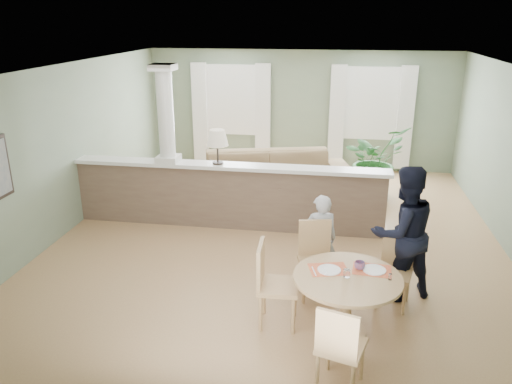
% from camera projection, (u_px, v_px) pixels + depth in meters
% --- Properties ---
extents(ground, '(8.00, 8.00, 0.00)m').
position_uv_depth(ground, '(279.00, 234.00, 8.24)').
color(ground, tan).
rests_on(ground, ground).
extents(room_shell, '(7.02, 8.02, 2.71)m').
position_uv_depth(room_shell, '(283.00, 119.00, 8.22)').
color(room_shell, gray).
rests_on(room_shell, ground).
extents(pony_wall, '(5.32, 0.38, 2.70)m').
position_uv_depth(pony_wall, '(222.00, 187.00, 8.33)').
color(pony_wall, brown).
rests_on(pony_wall, ground).
extents(sofa, '(3.37, 2.01, 0.92)m').
position_uv_depth(sofa, '(270.00, 178.00, 9.61)').
color(sofa, olive).
rests_on(sofa, ground).
extents(houseplant, '(1.61, 1.62, 1.36)m').
position_uv_depth(houseplant, '(374.00, 160.00, 10.00)').
color(houseplant, '#255D25').
rests_on(houseplant, ground).
extents(dining_table, '(1.20, 1.20, 0.82)m').
position_uv_depth(dining_table, '(347.00, 288.00, 5.51)').
color(dining_table, tan).
rests_on(dining_table, ground).
extents(chair_far_boy, '(0.52, 0.52, 0.97)m').
position_uv_depth(chair_far_boy, '(316.00, 255.00, 6.35)').
color(chair_far_boy, tan).
rests_on(chair_far_boy, ground).
extents(chair_far_man, '(0.50, 0.50, 0.90)m').
position_uv_depth(chair_far_man, '(395.00, 267.00, 6.14)').
color(chair_far_man, tan).
rests_on(chair_far_man, ground).
extents(chair_near, '(0.52, 0.52, 0.93)m').
position_uv_depth(chair_near, '(339.00, 345.00, 4.65)').
color(chair_near, tan).
rests_on(chair_near, ground).
extents(chair_side, '(0.47, 0.47, 1.01)m').
position_uv_depth(chair_side, '(271.00, 281.00, 5.69)').
color(chair_side, tan).
rests_on(chair_side, ground).
extents(child_person, '(0.51, 0.40, 1.25)m').
position_uv_depth(child_person, '(320.00, 239.00, 6.58)').
color(child_person, '#ADAEB3').
rests_on(child_person, ground).
extents(man_person, '(1.04, 0.95, 1.74)m').
position_uv_depth(man_person, '(403.00, 233.00, 6.19)').
color(man_person, black).
rests_on(man_person, ground).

